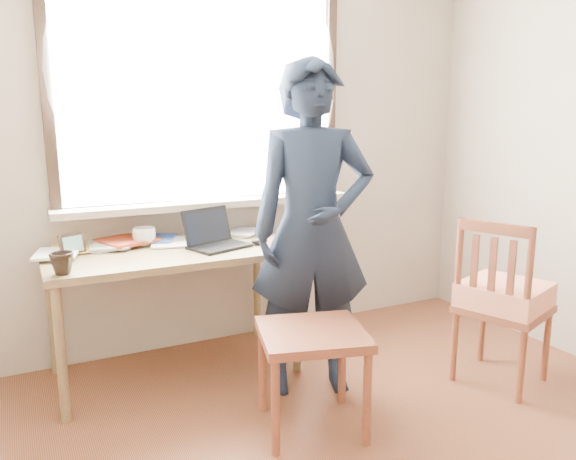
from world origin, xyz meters
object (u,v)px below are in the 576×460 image
laptop (214,238)px  mug_dark (62,263)px  desk (173,263)px  work_chair (312,345)px  side_chair (503,298)px  mug_white (144,236)px  person (312,230)px

laptop → mug_dark: size_ratio=3.36×
desk → work_chair: (0.42, -0.86, -0.24)m
side_chair → laptop: bearing=146.9°
laptop → side_chair: size_ratio=0.41×
side_chair → desk: bearing=149.9°
mug_dark → work_chair: (1.01, -0.61, -0.37)m
mug_dark → side_chair: 2.29m
mug_white → laptop: bearing=-31.0°
side_chair → mug_dark: bearing=163.0°
mug_dark → mug_white: bearing=41.6°
person → side_chair: bearing=-5.5°
mug_dark → person: 1.24m
mug_dark → person: bearing=-11.4°
side_chair → person: size_ratio=0.53×
person → mug_white: bearing=155.7°
laptop → mug_dark: bearing=-165.5°
desk → work_chair: 0.99m
desk → work_chair: desk is taller
person → work_chair: bearing=-100.4°
desk → laptop: bearing=-8.9°
desk → side_chair: bearing=-30.1°
mug_dark → laptop: bearing=14.5°
work_chair → person: person is taller
person → desk: bearing=159.3°
mug_dark → work_chair: 1.24m
mug_white → work_chair: bearing=-62.7°
person → mug_dark: bearing=-173.4°
work_chair → mug_white: bearing=117.3°
mug_white → person: (0.73, -0.67, 0.09)m
mug_dark → desk: bearing=22.9°
mug_white → side_chair: 2.03m
work_chair → side_chair: size_ratio=0.63×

